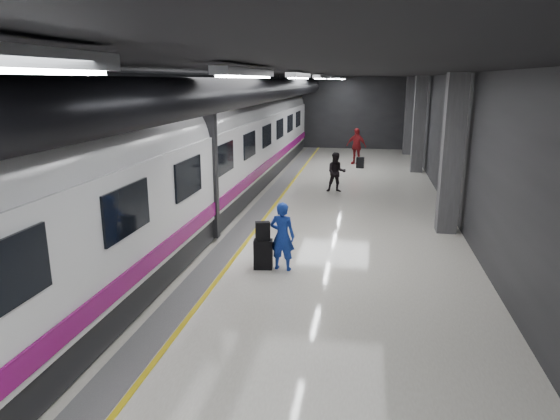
{
  "coord_description": "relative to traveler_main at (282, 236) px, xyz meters",
  "views": [
    {
      "loc": [
        2.2,
        -12.62,
        4.3
      ],
      "look_at": [
        0.26,
        -1.6,
        1.38
      ],
      "focal_mm": 32.0,
      "sensor_mm": 36.0,
      "label": 1
    }
  ],
  "objects": [
    {
      "name": "ground",
      "position": [
        -0.36,
        1.81,
        -0.81
      ],
      "size": [
        40.0,
        40.0,
        0.0
      ],
      "primitive_type": "plane",
      "color": "silver",
      "rests_on": "ground"
    },
    {
      "name": "platform_hall",
      "position": [
        -0.64,
        2.77,
        2.73
      ],
      "size": [
        10.02,
        40.02,
        4.51
      ],
      "color": "black",
      "rests_on": "ground"
    },
    {
      "name": "train",
      "position": [
        -3.6,
        1.81,
        1.26
      ],
      "size": [
        3.05,
        38.0,
        4.05
      ],
      "color": "black",
      "rests_on": "ground"
    },
    {
      "name": "traveler_main",
      "position": [
        0.0,
        0.0,
        0.0
      ],
      "size": [
        0.64,
        0.47,
        1.62
      ],
      "primitive_type": "imported",
      "rotation": [
        0.0,
        0.0,
        2.99
      ],
      "color": "#173BB0",
      "rests_on": "ground"
    },
    {
      "name": "suitcase_main",
      "position": [
        -0.45,
        -0.03,
        -0.46
      ],
      "size": [
        0.46,
        0.32,
        0.71
      ],
      "primitive_type": "cube",
      "rotation": [
        0.0,
        0.0,
        0.12
      ],
      "color": "black",
      "rests_on": "ground"
    },
    {
      "name": "shoulder_bag",
      "position": [
        -0.45,
        -0.05,
        0.12
      ],
      "size": [
        0.37,
        0.27,
        0.44
      ],
      "primitive_type": "cube",
      "rotation": [
        0.0,
        0.0,
        0.34
      ],
      "color": "black",
      "rests_on": "suitcase_main"
    },
    {
      "name": "traveler_far_a",
      "position": [
        0.68,
        8.62,
        -0.03
      ],
      "size": [
        0.83,
        0.69,
        1.56
      ],
      "primitive_type": "imported",
      "rotation": [
        0.0,
        0.0,
        0.14
      ],
      "color": "black",
      "rests_on": "ground"
    },
    {
      "name": "traveler_far_b",
      "position": [
        1.26,
        15.61,
        0.13
      ],
      "size": [
        1.19,
        0.85,
        1.88
      ],
      "primitive_type": "imported",
      "rotation": [
        0.0,
        0.0,
        -0.4
      ],
      "color": "maroon",
      "rests_on": "ground"
    },
    {
      "name": "suitcase_far",
      "position": [
        1.52,
        14.34,
        -0.53
      ],
      "size": [
        0.4,
        0.28,
        0.55
      ],
      "primitive_type": "cube",
      "rotation": [
        0.0,
        0.0,
        -0.11
      ],
      "color": "black",
      "rests_on": "ground"
    }
  ]
}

